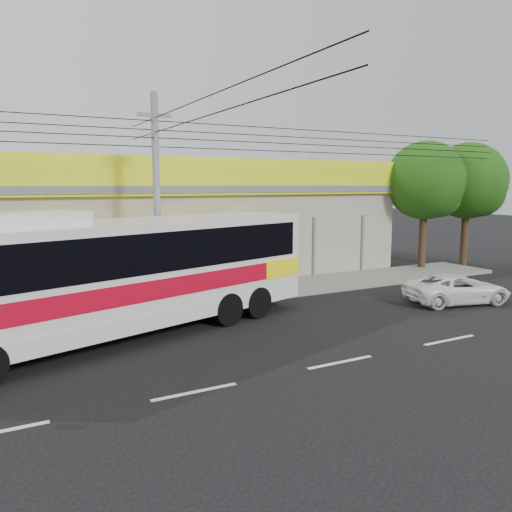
{
  "coord_description": "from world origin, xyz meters",
  "views": [
    {
      "loc": [
        -7.68,
        -12.44,
        4.57
      ],
      "look_at": [
        -0.1,
        2.0,
        2.22
      ],
      "focal_mm": 35.0,
      "sensor_mm": 36.0,
      "label": 1
    }
  ],
  "objects_px": {
    "white_car": "(457,289)",
    "tree_far": "(470,184)",
    "coach_bus": "(133,268)",
    "motorbike_red": "(49,292)",
    "tree_near": "(428,183)",
    "utility_pole": "(155,132)"
  },
  "relations": [
    {
      "from": "tree_far",
      "to": "coach_bus",
      "type": "bearing_deg",
      "value": -168.36
    },
    {
      "from": "white_car",
      "to": "utility_pole",
      "type": "distance_m",
      "value": 12.72
    },
    {
      "from": "coach_bus",
      "to": "motorbike_red",
      "type": "xyz_separation_m",
      "value": [
        -1.99,
        4.51,
        -1.39
      ]
    },
    {
      "from": "coach_bus",
      "to": "motorbike_red",
      "type": "distance_m",
      "value": 5.12
    },
    {
      "from": "tree_near",
      "to": "coach_bus",
      "type": "bearing_deg",
      "value": -164.89
    },
    {
      "from": "coach_bus",
      "to": "tree_far",
      "type": "relative_size",
      "value": 1.88
    },
    {
      "from": "motorbike_red",
      "to": "tree_far",
      "type": "height_order",
      "value": "tree_far"
    },
    {
      "from": "white_car",
      "to": "tree_far",
      "type": "height_order",
      "value": "tree_far"
    },
    {
      "from": "white_car",
      "to": "tree_near",
      "type": "height_order",
      "value": "tree_near"
    },
    {
      "from": "motorbike_red",
      "to": "tree_near",
      "type": "height_order",
      "value": "tree_near"
    },
    {
      "from": "motorbike_red",
      "to": "utility_pole",
      "type": "distance_m",
      "value": 6.98
    },
    {
      "from": "motorbike_red",
      "to": "white_car",
      "type": "distance_m",
      "value": 15.38
    },
    {
      "from": "white_car",
      "to": "tree_near",
      "type": "xyz_separation_m",
      "value": [
        4.7,
        6.19,
        4.06
      ]
    },
    {
      "from": "utility_pole",
      "to": "tree_far",
      "type": "relative_size",
      "value": 5.0
    },
    {
      "from": "white_car",
      "to": "tree_far",
      "type": "relative_size",
      "value": 0.6
    },
    {
      "from": "coach_bus",
      "to": "motorbike_red",
      "type": "relative_size",
      "value": 6.33
    },
    {
      "from": "coach_bus",
      "to": "tree_near",
      "type": "relative_size",
      "value": 1.87
    },
    {
      "from": "motorbike_red",
      "to": "coach_bus",
      "type": "bearing_deg",
      "value": -168.68
    },
    {
      "from": "utility_pole",
      "to": "tree_far",
      "type": "bearing_deg",
      "value": 5.4
    },
    {
      "from": "white_car",
      "to": "tree_far",
      "type": "bearing_deg",
      "value": -39.13
    },
    {
      "from": "utility_pole",
      "to": "white_car",
      "type": "bearing_deg",
      "value": -20.41
    },
    {
      "from": "white_car",
      "to": "tree_near",
      "type": "relative_size",
      "value": 0.59
    }
  ]
}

